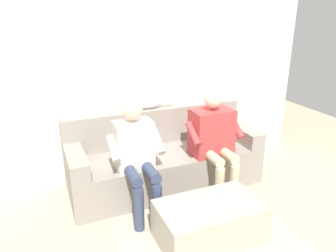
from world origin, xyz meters
TOP-DOWN VIEW (x-y plane):
  - ground_plane at (0.00, 0.60)m, footprint 8.00×8.00m
  - back_wall at (0.00, -0.60)m, footprint 4.26×0.06m
  - couch at (0.00, -0.15)m, footprint 2.19×0.82m
  - coffee_table at (0.00, 0.95)m, footprint 0.92×0.54m
  - person_left_seated at (-0.45, 0.22)m, footprint 0.61×0.55m
  - person_right_seated at (0.45, 0.27)m, footprint 0.53×0.56m
  - cat_on_backrest at (0.12, -0.41)m, footprint 0.57×0.11m
  - remote_white at (-0.17, 0.88)m, footprint 0.04×0.12m
  - floor_rug at (0.00, 0.84)m, footprint 1.57×1.69m

SIDE VIEW (x-z plane):
  - ground_plane at x=0.00m, z-range 0.00..0.00m
  - floor_rug at x=0.00m, z-range 0.00..0.01m
  - coffee_table at x=0.00m, z-range 0.00..0.37m
  - couch at x=0.00m, z-range -0.12..0.75m
  - remote_white at x=-0.17m, z-range 0.37..0.38m
  - person_right_seated at x=0.45m, z-range 0.07..1.24m
  - person_left_seated at x=-0.45m, z-range 0.08..1.26m
  - cat_on_backrest at x=0.12m, z-range 0.87..1.00m
  - back_wall at x=0.00m, z-range 0.00..2.59m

